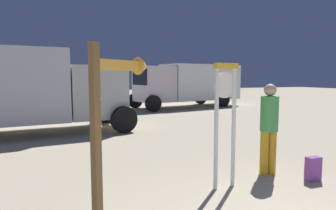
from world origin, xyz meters
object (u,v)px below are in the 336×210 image
(standing_clock, at_px, (225,112))
(arrow_sign, at_px, (116,102))
(person_near_clock, at_px, (269,124))
(backpack, at_px, (313,169))
(box_truck_far, at_px, (189,83))
(box_truck_near, at_px, (11,88))

(standing_clock, relative_size, arrow_sign, 0.92)
(person_near_clock, relative_size, backpack, 3.98)
(person_near_clock, height_order, box_truck_far, box_truck_far)
(box_truck_near, height_order, box_truck_far, box_truck_near)
(backpack, height_order, box_truck_near, box_truck_near)
(backpack, distance_m, box_truck_near, 8.83)
(standing_clock, bearing_deg, box_truck_near, 122.47)
(arrow_sign, height_order, backpack, arrow_sign)
(person_near_clock, distance_m, backpack, 1.10)
(arrow_sign, xyz_separation_m, box_truck_far, (7.10, 12.84, -0.06))
(backpack, bearing_deg, standing_clock, 169.83)
(standing_clock, bearing_deg, person_near_clock, 13.82)
(standing_clock, relative_size, person_near_clock, 1.20)
(standing_clock, distance_m, box_truck_near, 7.48)
(arrow_sign, relative_size, box_truck_far, 0.32)
(box_truck_near, xyz_separation_m, box_truck_far, (9.20, 6.16, -0.03))
(standing_clock, height_order, box_truck_near, box_truck_near)
(person_near_clock, xyz_separation_m, backpack, (0.52, -0.59, -0.77))
(standing_clock, xyz_separation_m, arrow_sign, (-1.91, -0.38, 0.26))
(standing_clock, height_order, backpack, standing_clock)
(backpack, xyz_separation_m, box_truck_near, (-5.70, 6.61, 1.32))
(standing_clock, xyz_separation_m, box_truck_far, (5.19, 12.46, 0.19))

